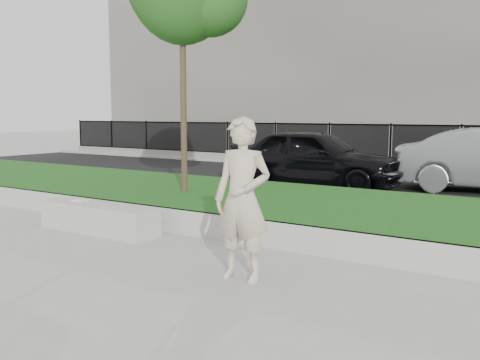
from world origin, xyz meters
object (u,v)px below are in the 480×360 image
Objects in this scene: stone_bench at (99,218)px; book at (80,200)px; man at (242,199)px; car_dark at (314,158)px.

stone_bench is 0.56m from book.
car_dark is (-2.67, 7.44, -0.15)m from man.
stone_bench is 0.50× the size of car_dark.
book is (-3.89, 0.87, -0.48)m from man.
man is 0.43× the size of car_dark.
man is 4.01m from book.
car_dark is at bearing 83.84° from stone_bench.
book is at bearing 174.26° from stone_bench.
man is at bearing -163.11° from car_dark.
man reaches higher than stone_bench.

